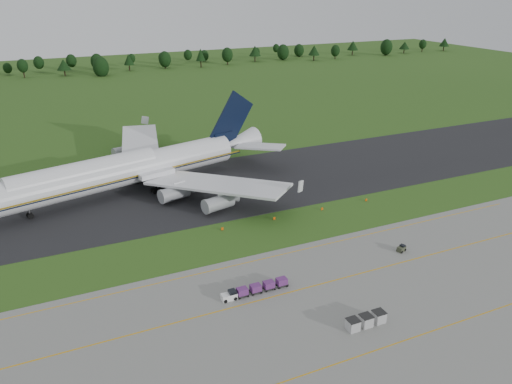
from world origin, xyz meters
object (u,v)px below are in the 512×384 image
aircraft (130,168)px  baggage_train (254,289)px  utility_cart (401,249)px  uld_row (366,321)px  edge_markers (299,214)px

aircraft → baggage_train: 54.82m
utility_cart → uld_row: (-20.16, -16.22, 0.44)m
baggage_train → edge_markers: (21.98, 24.24, -0.57)m
utility_cart → uld_row: bearing=-141.2°
aircraft → baggage_train: (9.67, -53.70, -5.31)m
uld_row → edge_markers: bearing=75.8°
baggage_train → aircraft: bearing=100.2°
aircraft → uld_row: 72.29m
aircraft → baggage_train: bearing=-79.8°
aircraft → edge_markers: aircraft is taller
aircraft → utility_cart: 67.43m
aircraft → utility_cart: (41.89, -52.53, -5.62)m
uld_row → utility_cart: bearing=38.8°
aircraft → baggage_train: aircraft is taller
utility_cart → edge_markers: bearing=113.9°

